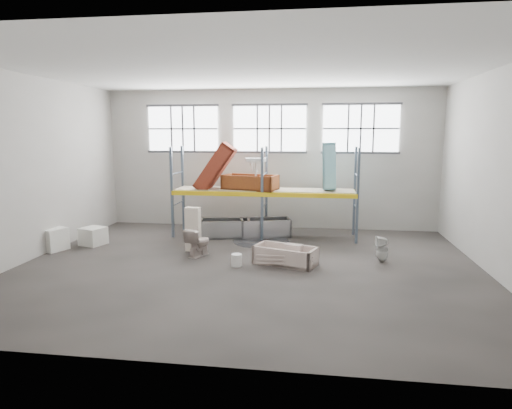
% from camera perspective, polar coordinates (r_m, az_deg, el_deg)
% --- Properties ---
extents(floor, '(12.00, 10.00, 0.10)m').
position_cam_1_polar(floor, '(11.61, -1.04, -8.27)').
color(floor, '#4C4542').
rests_on(floor, ground).
extents(ceiling, '(12.00, 10.00, 0.10)m').
position_cam_1_polar(ceiling, '(11.19, -1.12, 17.49)').
color(ceiling, silver).
rests_on(ceiling, ground).
extents(wall_back, '(12.00, 0.10, 5.00)m').
position_cam_1_polar(wall_back, '(16.11, 1.77, 5.88)').
color(wall_back, '#A19D95').
rests_on(wall_back, ground).
extents(wall_front, '(12.00, 0.10, 5.00)m').
position_cam_1_polar(wall_front, '(6.21, -8.46, 0.42)').
color(wall_front, '#B9B4AA').
rests_on(wall_front, ground).
extents(wall_left, '(0.10, 10.00, 5.00)m').
position_cam_1_polar(wall_left, '(13.47, -27.49, 4.19)').
color(wall_left, '#ADA8A0').
rests_on(wall_left, ground).
extents(wall_right, '(0.10, 10.00, 5.00)m').
position_cam_1_polar(wall_right, '(11.79, 29.43, 3.46)').
color(wall_right, '#B5B1A7').
rests_on(wall_right, ground).
extents(window_left, '(2.60, 0.04, 1.60)m').
position_cam_1_polar(window_left, '(16.63, -9.44, 9.66)').
color(window_left, white).
rests_on(window_left, wall_back).
extents(window_mid, '(2.60, 0.04, 1.60)m').
position_cam_1_polar(window_mid, '(15.97, 1.75, 9.80)').
color(window_mid, white).
rests_on(window_mid, wall_back).
extents(window_right, '(2.60, 0.04, 1.60)m').
position_cam_1_polar(window_right, '(15.94, 13.42, 9.55)').
color(window_right, white).
rests_on(window_right, wall_back).
extents(rack_upright_la, '(0.08, 0.08, 3.00)m').
position_cam_1_polar(rack_upright_la, '(14.76, -10.84, 1.51)').
color(rack_upright_la, slate).
rests_on(rack_upright_la, floor).
extents(rack_upright_lb, '(0.08, 0.08, 3.00)m').
position_cam_1_polar(rack_upright_lb, '(15.89, -9.45, 2.09)').
color(rack_upright_lb, slate).
rests_on(rack_upright_lb, floor).
extents(rack_upright_ma, '(0.08, 0.08, 3.00)m').
position_cam_1_polar(rack_upright_ma, '(14.08, 0.80, 1.31)').
color(rack_upright_ma, slate).
rests_on(rack_upright_ma, floor).
extents(rack_upright_mb, '(0.08, 0.08, 3.00)m').
position_cam_1_polar(rack_upright_mb, '(15.26, 1.36, 1.92)').
color(rack_upright_mb, slate).
rests_on(rack_upright_mb, floor).
extents(rack_upright_ra, '(0.08, 0.08, 3.00)m').
position_cam_1_polar(rack_upright_ra, '(14.03, 13.05, 1.04)').
color(rack_upright_ra, slate).
rests_on(rack_upright_ra, floor).
extents(rack_upright_rb, '(0.08, 0.08, 3.00)m').
position_cam_1_polar(rack_upright_rb, '(15.21, 12.66, 1.67)').
color(rack_upright_rb, slate).
rests_on(rack_upright_rb, floor).
extents(rack_beam_front, '(6.00, 0.10, 0.14)m').
position_cam_1_polar(rack_beam_front, '(14.08, 0.80, 1.31)').
color(rack_beam_front, yellow).
rests_on(rack_beam_front, floor).
extents(rack_beam_back, '(6.00, 0.10, 0.14)m').
position_cam_1_polar(rack_beam_back, '(15.26, 1.36, 1.92)').
color(rack_beam_back, yellow).
rests_on(rack_beam_back, floor).
extents(shelf_deck, '(5.90, 1.10, 0.03)m').
position_cam_1_polar(shelf_deck, '(14.66, 1.09, 1.94)').
color(shelf_deck, gray).
rests_on(shelf_deck, floor).
extents(wet_patch, '(1.80, 1.80, 0.00)m').
position_cam_1_polar(wet_patch, '(14.17, 0.68, -4.81)').
color(wet_patch, black).
rests_on(wet_patch, floor).
extents(bathtub_beige, '(1.79, 1.25, 0.48)m').
position_cam_1_polar(bathtub_beige, '(11.77, 3.83, -6.58)').
color(bathtub_beige, beige).
rests_on(bathtub_beige, floor).
extents(cistern_spare, '(0.51, 0.36, 0.44)m').
position_cam_1_polar(cistern_spare, '(11.91, 4.92, -6.19)').
color(cistern_spare, beige).
rests_on(cistern_spare, bathtub_beige).
extents(sink_in_tub, '(0.64, 0.64, 0.17)m').
position_cam_1_polar(sink_in_tub, '(12.20, 1.69, -6.37)').
color(sink_in_tub, beige).
rests_on(sink_in_tub, bathtub_beige).
extents(toilet_beige, '(0.72, 0.90, 0.80)m').
position_cam_1_polar(toilet_beige, '(12.58, -7.48, -4.84)').
color(toilet_beige, beige).
rests_on(toilet_beige, floor).
extents(cistern_tall, '(0.43, 0.29, 1.30)m').
position_cam_1_polar(cistern_tall, '(13.10, -8.16, -3.17)').
color(cistern_tall, '#F3E3CD').
rests_on(cistern_tall, floor).
extents(toilet_white, '(0.37, 0.36, 0.70)m').
position_cam_1_polar(toilet_white, '(12.41, 16.03, -5.57)').
color(toilet_white, silver).
rests_on(toilet_white, floor).
extents(steel_tub_left, '(1.75, 1.06, 0.60)m').
position_cam_1_polar(steel_tub_left, '(14.75, -4.03, -3.09)').
color(steel_tub_left, '#A2A4A9').
rests_on(steel_tub_left, floor).
extents(steel_tub_right, '(1.80, 1.19, 0.60)m').
position_cam_1_polar(steel_tub_right, '(14.81, 1.22, -3.00)').
color(steel_tub_right, '#B0B2B8').
rests_on(steel_tub_right, floor).
extents(rust_tub_flat, '(1.94, 1.25, 0.50)m').
position_cam_1_polar(rust_tub_flat, '(14.65, -0.77, 2.88)').
color(rust_tub_flat, '#924817').
rests_on(rust_tub_flat, shelf_deck).
extents(rust_tub_tilted, '(1.45, 0.88, 1.73)m').
position_cam_1_polar(rust_tub_tilted, '(14.87, -5.28, 4.77)').
color(rust_tub_tilted, brown).
rests_on(rust_tub_tilted, shelf_deck).
extents(sink_on_shelf, '(0.69, 0.54, 0.60)m').
position_cam_1_polar(sink_on_shelf, '(14.30, -0.02, 3.83)').
color(sink_on_shelf, silver).
rests_on(sink_on_shelf, rust_tub_flat).
extents(blue_tub_upright, '(0.50, 0.72, 1.50)m').
position_cam_1_polar(blue_tub_upright, '(14.51, 9.49, 4.97)').
color(blue_tub_upright, '#89D2E3').
rests_on(blue_tub_upright, shelf_deck).
extents(bucket, '(0.34, 0.34, 0.32)m').
position_cam_1_polar(bucket, '(11.60, -2.53, -7.21)').
color(bucket, white).
rests_on(bucket, floor).
extents(carton_near, '(0.96, 0.90, 0.66)m').
position_cam_1_polar(carton_near, '(14.47, -24.95, -4.06)').
color(carton_near, white).
rests_on(carton_near, floor).
extents(carton_far, '(0.82, 0.82, 0.54)m').
position_cam_1_polar(carton_far, '(14.65, -20.35, -3.85)').
color(carton_far, silver).
rests_on(carton_far, floor).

